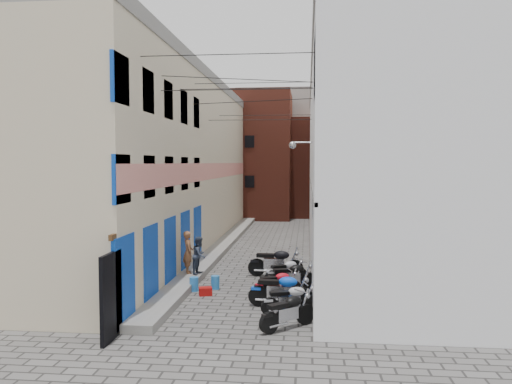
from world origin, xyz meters
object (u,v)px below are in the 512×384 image
(person_a, at_px, (188,252))
(motorcycle_g, at_px, (276,261))
(motorcycle_c, at_px, (281,288))
(water_jug_far, at_px, (215,282))
(motorcycle_b, at_px, (290,298))
(motorcycle_e, at_px, (291,275))
(water_jug_near, at_px, (194,284))
(red_crate, at_px, (205,291))
(person_b, at_px, (199,255))
(motorcycle_f, at_px, (286,270))
(motorcycle_a, at_px, (288,310))
(motorcycle_d, at_px, (277,283))

(person_a, bearing_deg, motorcycle_g, -99.51)
(motorcycle_c, bearing_deg, water_jug_far, -124.96)
(motorcycle_b, relative_size, motorcycle_e, 0.94)
(motorcycle_g, xyz_separation_m, water_jug_near, (-2.67, -2.46, -0.39))
(motorcycle_b, relative_size, red_crate, 4.10)
(motorcycle_b, distance_m, motorcycle_g, 4.92)
(water_jug_far, bearing_deg, person_b, 124.15)
(motorcycle_b, xyz_separation_m, red_crate, (-2.90, 1.91, -0.37))
(motorcycle_g, relative_size, red_crate, 5.08)
(motorcycle_f, relative_size, water_jug_far, 3.67)
(motorcycle_g, relative_size, water_jug_near, 4.50)
(motorcycle_a, distance_m, motorcycle_f, 5.04)
(person_a, relative_size, water_jug_far, 3.43)
(motorcycle_b, distance_m, person_a, 5.71)
(motorcycle_a, xyz_separation_m, motorcycle_e, (-0.03, 4.08, 0.01))
(motorcycle_e, relative_size, person_a, 1.16)
(water_jug_far, bearing_deg, motorcycle_b, -45.33)
(motorcycle_g, xyz_separation_m, person_b, (-2.82, -0.88, 0.33))
(motorcycle_b, distance_m, motorcycle_e, 2.87)
(motorcycle_f, distance_m, person_b, 3.30)
(motorcycle_a, xyz_separation_m, motorcycle_g, (-0.71, 6.07, 0.10))
(motorcycle_e, relative_size, red_crate, 4.36)
(motorcycle_b, bearing_deg, motorcycle_c, -175.80)
(motorcycle_c, height_order, motorcycle_d, motorcycle_c)
(person_a, bearing_deg, motorcycle_f, -116.88)
(motorcycle_e, relative_size, water_jug_near, 3.86)
(person_b, bearing_deg, motorcycle_g, -62.41)
(motorcycle_f, xyz_separation_m, motorcycle_g, (-0.45, 1.03, 0.13))
(motorcycle_a, height_order, motorcycle_b, motorcycle_a)
(motorcycle_b, relative_size, water_jug_near, 3.63)
(motorcycle_c, xyz_separation_m, water_jug_near, (-3.09, 1.61, -0.34))
(motorcycle_g, relative_size, person_a, 1.36)
(water_jug_near, bearing_deg, person_a, 110.04)
(person_b, bearing_deg, motorcycle_e, -97.40)
(motorcycle_f, height_order, person_b, person_b)
(person_a, xyz_separation_m, water_jug_far, (1.27, -1.28, -0.82))
(person_b, distance_m, water_jug_near, 1.74)
(motorcycle_f, bearing_deg, motorcycle_c, -31.99)
(motorcycle_g, height_order, water_jug_near, motorcycle_g)
(motorcycle_c, distance_m, red_crate, 2.85)
(motorcycle_a, height_order, water_jug_far, motorcycle_a)
(water_jug_near, xyz_separation_m, red_crate, (0.51, -0.49, -0.11))
(motorcycle_d, xyz_separation_m, motorcycle_e, (0.44, 0.94, 0.05))
(motorcycle_a, relative_size, motorcycle_g, 0.84)
(motorcycle_e, distance_m, person_a, 4.14)
(water_jug_far, bearing_deg, motorcycle_e, 2.44)
(motorcycle_a, xyz_separation_m, red_crate, (-2.87, 3.12, -0.39))
(motorcycle_b, bearing_deg, motorcycle_e, 163.59)
(motorcycle_g, distance_m, red_crate, 3.69)
(motorcycle_g, xyz_separation_m, person_a, (-3.26, -0.83, 0.42))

